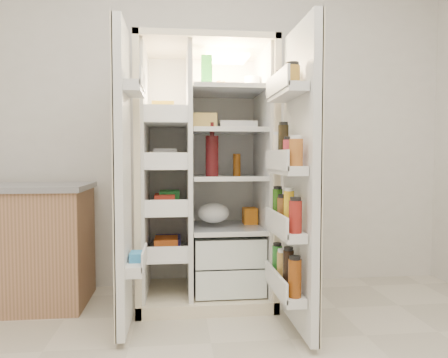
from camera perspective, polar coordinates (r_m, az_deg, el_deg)
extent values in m
cube|color=silver|center=(3.40, -3.37, 8.54)|extent=(4.00, 0.02, 2.70)
cube|color=beige|center=(3.32, -2.99, 0.89)|extent=(0.92, 0.04, 1.80)
cube|color=beige|center=(2.99, -11.04, 0.60)|extent=(0.04, 0.70, 1.80)
cube|color=beige|center=(3.05, 5.68, 0.69)|extent=(0.04, 0.70, 1.80)
cube|color=beige|center=(3.08, -2.64, 17.24)|extent=(0.92, 0.70, 0.04)
cube|color=beige|center=(3.14, -2.56, -15.21)|extent=(0.92, 0.70, 0.08)
cube|color=silver|center=(3.29, -2.96, 1.22)|extent=(0.84, 0.02, 1.68)
cube|color=silver|center=(2.99, -10.47, 0.99)|extent=(0.02, 0.62, 1.68)
cube|color=silver|center=(3.04, 5.13, 1.07)|extent=(0.02, 0.62, 1.68)
cube|color=silver|center=(2.98, -4.71, 1.03)|extent=(0.03, 0.62, 1.68)
cube|color=white|center=(3.10, 0.39, -12.69)|extent=(0.47, 0.52, 0.19)
cube|color=white|center=(3.05, 0.40, -9.07)|extent=(0.47, 0.52, 0.19)
cube|color=#FFD18C|center=(3.13, 0.24, 15.89)|extent=(0.30, 0.30, 0.02)
cube|color=white|center=(3.05, -7.61, -9.74)|extent=(0.28, 0.58, 0.02)
cube|color=white|center=(3.00, -7.65, -4.15)|extent=(0.28, 0.58, 0.02)
cube|color=white|center=(2.98, -7.69, 1.59)|extent=(0.28, 0.58, 0.02)
cube|color=white|center=(2.99, -7.73, 7.35)|extent=(0.28, 0.58, 0.02)
cube|color=silver|center=(3.04, 0.35, -6.50)|extent=(0.49, 0.58, 0.01)
cube|color=silver|center=(3.00, 0.35, 0.29)|extent=(0.49, 0.58, 0.01)
cube|color=silver|center=(3.00, 0.36, 6.39)|extent=(0.49, 0.58, 0.02)
cube|color=silver|center=(3.03, 0.36, 11.68)|extent=(0.49, 0.58, 0.02)
cube|color=orange|center=(3.04, -7.62, -8.64)|extent=(0.16, 0.20, 0.10)
cube|color=green|center=(2.99, -7.66, -2.82)|extent=(0.14, 0.18, 0.12)
cube|color=silver|center=(2.98, -7.70, 2.45)|extent=(0.20, 0.22, 0.07)
cube|color=gold|center=(2.99, -7.75, 8.87)|extent=(0.15, 0.16, 0.14)
cube|color=#363193|center=(3.04, -7.62, -8.73)|extent=(0.18, 0.20, 0.09)
cube|color=#F23E2A|center=(3.00, -7.66, -3.01)|extent=(0.14, 0.18, 0.10)
cube|color=white|center=(2.98, -7.70, 2.93)|extent=(0.16, 0.16, 0.12)
sphere|color=orange|center=(3.02, -1.84, -14.26)|extent=(0.07, 0.07, 0.07)
sphere|color=orange|center=(3.07, -0.18, -13.99)|extent=(0.07, 0.07, 0.07)
sphere|color=orange|center=(3.05, 1.83, -14.14)|extent=(0.07, 0.07, 0.07)
sphere|color=orange|center=(3.16, -1.13, -13.48)|extent=(0.07, 0.07, 0.07)
ellipsoid|color=#447828|center=(3.06, 0.35, -8.71)|extent=(0.26, 0.24, 0.11)
cylinder|color=#400D10|center=(2.86, -1.62, 3.06)|extent=(0.09, 0.09, 0.28)
cylinder|color=brown|center=(3.00, 1.74, 1.92)|extent=(0.05, 0.05, 0.16)
cube|color=green|center=(2.94, -2.37, 14.20)|extent=(0.07, 0.07, 0.21)
cylinder|color=white|center=(3.08, 3.83, 12.61)|extent=(0.11, 0.11, 0.10)
cylinder|color=brown|center=(3.15, -0.43, 12.27)|extent=(0.06, 0.06, 0.08)
cube|color=white|center=(3.00, 1.90, 7.17)|extent=(0.26, 0.11, 0.07)
cube|color=tan|center=(2.91, -2.79, 7.73)|extent=(0.18, 0.10, 0.11)
ellipsoid|color=silver|center=(2.99, -1.43, -5.13)|extent=(0.22, 0.20, 0.14)
cube|color=orange|center=(3.15, 3.50, -4.94)|extent=(0.10, 0.12, 0.12)
cube|color=silver|center=(2.45, -13.45, 0.05)|extent=(0.05, 0.40, 1.72)
cube|color=beige|center=(2.45, -14.03, 0.05)|extent=(0.01, 0.40, 1.72)
cube|color=silver|center=(2.52, -11.69, -11.38)|extent=(0.09, 0.32, 0.06)
cube|color=silver|center=(2.47, -11.95, 11.74)|extent=(0.09, 0.32, 0.06)
cube|color=#338CCC|center=(2.51, -11.70, -10.72)|extent=(0.07, 0.12, 0.10)
cube|color=silver|center=(2.45, 10.23, 0.08)|extent=(0.05, 0.58, 1.72)
cube|color=beige|center=(2.45, 10.79, 0.08)|extent=(0.01, 0.58, 1.72)
cube|color=silver|center=(2.54, 8.19, -14.52)|extent=(0.11, 0.50, 0.05)
cube|color=silver|center=(2.46, 8.25, -6.94)|extent=(0.11, 0.50, 0.05)
cube|color=silver|center=(2.42, 8.31, 1.25)|extent=(0.11, 0.50, 0.05)
cube|color=silver|center=(2.44, 8.39, 11.38)|extent=(0.11, 0.50, 0.05)
cylinder|color=#73340C|center=(2.32, 9.50, -13.02)|extent=(0.07, 0.07, 0.20)
cylinder|color=black|center=(2.43, 8.64, -11.98)|extent=(0.06, 0.06, 0.22)
cylinder|color=#BB8D3E|center=(2.56, 7.86, -11.68)|extent=(0.06, 0.06, 0.18)
cylinder|color=#267428|center=(2.68, 7.16, -10.88)|extent=(0.06, 0.06, 0.19)
cylinder|color=maroon|center=(2.25, 9.57, -5.04)|extent=(0.07, 0.07, 0.17)
cylinder|color=gold|center=(2.37, 8.70, -4.13)|extent=(0.06, 0.06, 0.21)
cylinder|color=brown|center=(2.50, 7.91, -4.33)|extent=(0.07, 0.07, 0.16)
cylinder|color=#285814|center=(2.62, 7.21, -3.54)|extent=(0.06, 0.06, 0.20)
cylinder|color=#A05822|center=(2.23, 9.65, 3.53)|extent=(0.07, 0.07, 0.14)
cylinder|color=#AB2C36|center=(2.35, 8.77, 3.51)|extent=(0.07, 0.07, 0.14)
cylinder|color=black|center=(2.48, 7.98, 4.53)|extent=(0.06, 0.06, 0.23)
cylinder|color=#F8E9CC|center=(2.60, 7.26, 3.91)|extent=(0.06, 0.06, 0.18)
cylinder|color=#A47729|center=(2.34, 9.18, 13.60)|extent=(0.08, 0.08, 0.10)
cylinder|color=#886218|center=(2.55, 7.81, 12.73)|extent=(0.08, 0.08, 0.10)
cube|color=#A47352|center=(3.30, -27.54, -8.26)|extent=(1.11, 0.57, 0.80)
cube|color=gray|center=(3.24, -27.72, -1.01)|extent=(1.15, 0.61, 0.04)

